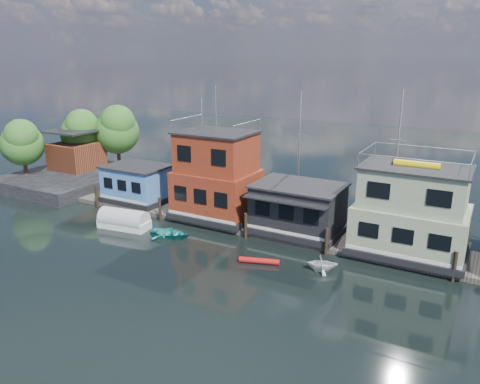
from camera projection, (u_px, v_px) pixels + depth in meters
The scene contains 13 objects.
ground at pixel (232, 298), 29.65m from camera, with size 160.00×160.00×0.00m, color black.
dock at pixel (303, 234), 39.64m from camera, with size 48.00×5.00×0.40m, color #595147.
houseboat_blue at pixel (138, 183), 47.46m from camera, with size 6.40×4.90×3.66m.
houseboat_red at pixel (217, 177), 42.49m from camera, with size 7.40×5.90×11.86m.
houseboat_dark at pixel (298, 208), 39.23m from camera, with size 7.40×6.10×4.06m.
houseboat_green at pixel (411, 212), 34.73m from camera, with size 8.40×5.90×7.03m.
pilings at pixel (286, 234), 37.20m from camera, with size 42.28×0.28×2.20m.
background_masts at pixel (381, 164), 40.92m from camera, with size 36.40×0.16×12.00m.
shore at pixel (77, 151), 56.19m from camera, with size 12.40×15.72×8.24m.
tarp_runabout at pixel (124, 221), 41.27m from camera, with size 4.79×2.42×1.86m.
dinghy_white at pixel (322, 263), 33.16m from camera, with size 1.93×2.24×1.18m, color silver.
dinghy_teal at pixel (170, 233), 39.30m from camera, with size 2.46×3.44×0.71m, color teal.
red_kayak at pixel (259, 261), 34.40m from camera, with size 0.44×0.44×3.01m, color red.
Camera 1 is at (13.33, -22.91, 14.91)m, focal length 35.00 mm.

